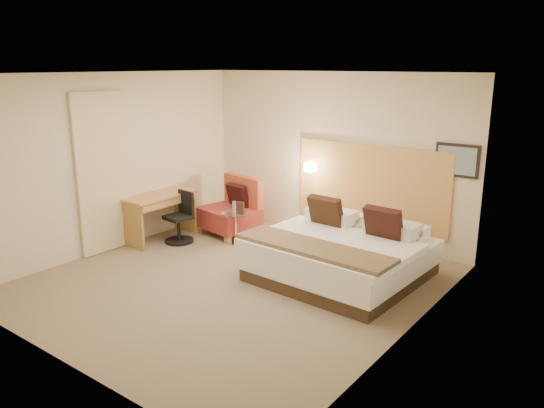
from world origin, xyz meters
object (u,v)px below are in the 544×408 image
Objects in this scene: side_table at (236,226)px; desk_chair at (181,222)px; bed at (342,254)px; desk at (160,204)px; lounge_chair at (232,211)px.

side_table is 0.67× the size of desk_chair.
desk is at bearing -173.21° from bed.
side_table is (0.40, -0.39, -0.10)m from lounge_chair.
side_table is 0.90m from desk_chair.
bed is at bearing 5.54° from desk_chair.
bed reaches higher than desk_chair.
bed is at bearing -13.43° from lounge_chair.
desk_chair is (-0.36, -0.86, -0.04)m from lounge_chair.
bed reaches higher than desk.
desk_chair reaches higher than desk.
desk is at bearing -163.28° from desk_chair.
side_table is (-2.07, 0.20, -0.05)m from bed.
bed is 2.08m from side_table.
lounge_chair is at bearing 136.25° from side_table.
desk_chair is (0.35, 0.10, -0.26)m from desk.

